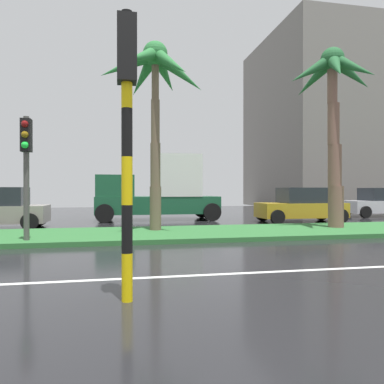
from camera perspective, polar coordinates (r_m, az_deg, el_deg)
The scene contains 8 objects.
palm_tree_centre at distance 14.20m, azimuth -5.77°, elevation 17.07°, with size 4.08×3.90×6.90m.
palm_tree_centre_right at distance 15.88m, azimuth 20.98°, elevation 14.10°, with size 3.69×3.52×7.01m.
traffic_signal_median_right at distance 11.78m, azimuth -24.26°, elevation 5.25°, with size 0.28×0.43×3.60m.
traffic_signal_foreground at distance 5.59m, azimuth -10.04°, elevation 13.41°, with size 0.28×0.43×4.21m.
box_truck_lead at distance 19.68m, azimuth -5.16°, elevation 0.16°, with size 6.40×2.64×3.46m.
car_in_traffic_fourth at distance 19.18m, azimuth 16.59°, elevation -2.02°, with size 4.30×2.02×1.72m.
car_in_traffic_fifth at distance 24.95m, azimuth 27.15°, elevation -1.49°, with size 4.30×2.02×1.72m.
building_far_right at distance 38.85m, azimuth 22.56°, elevation 9.58°, with size 15.85×13.29×15.69m.
Camera 1 is at (5.88, -4.80, 1.63)m, focal length 34.50 mm.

